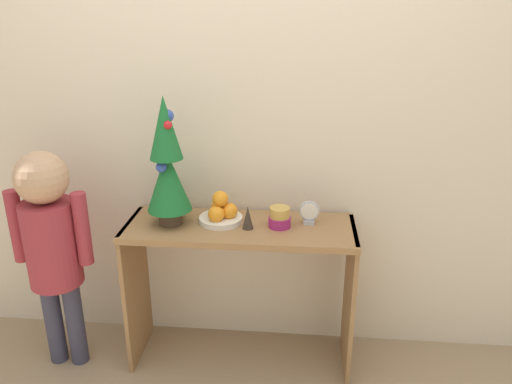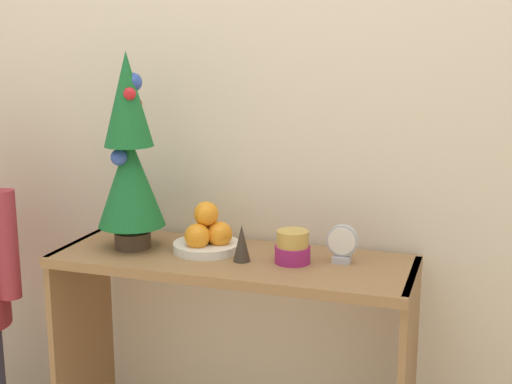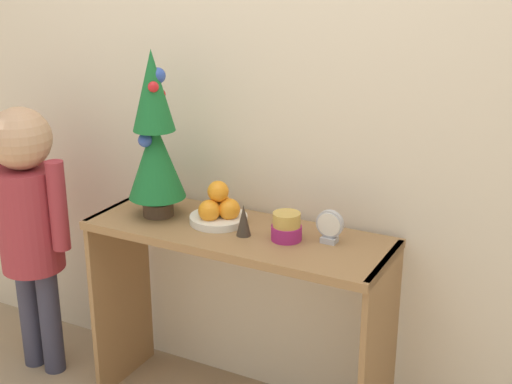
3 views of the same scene
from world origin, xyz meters
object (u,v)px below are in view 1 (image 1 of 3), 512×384
(desk_clock, at_px, (309,213))
(figurine, at_px, (248,218))
(fruit_bowl, at_px, (221,212))
(child_figure, at_px, (51,237))
(mini_tree, at_px, (167,164))
(singing_bowl, at_px, (280,218))

(desk_clock, relative_size, figurine, 1.04)
(fruit_bowl, distance_m, desk_clock, 0.41)
(figurine, height_order, child_figure, child_figure)
(mini_tree, height_order, figurine, mini_tree)
(mini_tree, distance_m, desk_clock, 0.69)
(fruit_bowl, xyz_separation_m, singing_bowl, (0.28, -0.03, -0.00))
(fruit_bowl, relative_size, child_figure, 0.19)
(singing_bowl, height_order, child_figure, child_figure)
(fruit_bowl, relative_size, figurine, 1.89)
(singing_bowl, height_order, desk_clock, desk_clock)
(singing_bowl, height_order, figurine, figurine)
(fruit_bowl, height_order, child_figure, child_figure)
(fruit_bowl, bearing_deg, desk_clock, 1.93)
(fruit_bowl, distance_m, child_figure, 0.80)
(fruit_bowl, relative_size, singing_bowl, 1.99)
(desk_clock, distance_m, child_figure, 1.21)
(fruit_bowl, bearing_deg, mini_tree, -170.26)
(figurine, bearing_deg, singing_bowl, 13.29)
(desk_clock, height_order, child_figure, child_figure)
(mini_tree, xyz_separation_m, figurine, (0.37, -0.02, -0.24))
(fruit_bowl, xyz_separation_m, child_figure, (-0.78, -0.14, -0.09))
(fruit_bowl, height_order, singing_bowl, fruit_bowl)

